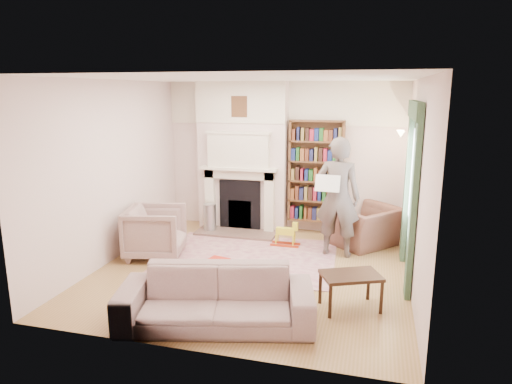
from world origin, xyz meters
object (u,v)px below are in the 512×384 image
(armchair_left, at_px, (155,232))
(sofa, at_px, (216,298))
(man_reading, at_px, (338,197))
(rocking_horse, at_px, (285,234))
(coffee_table, at_px, (350,291))
(paraffin_heater, at_px, (210,218))
(bookcase, at_px, (316,171))
(armchair_reading, at_px, (366,226))

(armchair_left, xyz_separation_m, sofa, (1.70, -1.85, -0.09))
(sofa, bearing_deg, man_reading, 53.57)
(rocking_horse, bearing_deg, armchair_left, -151.76)
(sofa, relative_size, coffee_table, 3.16)
(armchair_left, height_order, paraffin_heater, armchair_left)
(bookcase, xyz_separation_m, rocking_horse, (-0.38, -0.92, -0.96))
(armchair_reading, height_order, armchair_left, armchair_left)
(paraffin_heater, bearing_deg, armchair_reading, -0.53)
(coffee_table, bearing_deg, rocking_horse, 96.33)
(armchair_reading, bearing_deg, paraffin_heater, -49.16)
(man_reading, bearing_deg, armchair_left, 19.78)
(man_reading, distance_m, coffee_table, 2.04)
(armchair_reading, relative_size, coffee_table, 1.50)
(paraffin_heater, bearing_deg, coffee_table, -42.00)
(armchair_left, height_order, rocking_horse, armchair_left)
(sofa, xyz_separation_m, man_reading, (1.12, 2.66, 0.65))
(man_reading, relative_size, coffee_table, 2.77)
(bookcase, relative_size, coffee_table, 2.64)
(bookcase, height_order, armchair_reading, bookcase)
(bookcase, distance_m, rocking_horse, 1.38)
(bookcase, height_order, coffee_table, bookcase)
(bookcase, height_order, paraffin_heater, bookcase)
(armchair_reading, relative_size, sofa, 0.48)
(sofa, bearing_deg, bookcase, 67.17)
(armchair_reading, xyz_separation_m, armchair_left, (-3.27, -1.41, 0.07))
(man_reading, bearing_deg, coffee_table, 104.14)
(sofa, bearing_deg, paraffin_heater, 98.14)
(bookcase, distance_m, armchair_left, 3.11)
(sofa, height_order, paraffin_heater, sofa)
(armchair_left, distance_m, paraffin_heater, 1.50)
(bookcase, distance_m, paraffin_heater, 2.18)
(bookcase, bearing_deg, armchair_left, -140.18)
(armchair_left, relative_size, rocking_horse, 1.80)
(armchair_reading, bearing_deg, coffee_table, 38.87)
(sofa, bearing_deg, armchair_left, 119.07)
(bookcase, distance_m, sofa, 3.92)
(coffee_table, distance_m, paraffin_heater, 3.73)
(sofa, distance_m, coffee_table, 1.66)
(coffee_table, relative_size, rocking_horse, 1.40)
(armchair_reading, height_order, rocking_horse, armchair_reading)
(armchair_left, bearing_deg, rocking_horse, -75.96)
(sofa, xyz_separation_m, coffee_table, (1.46, 0.79, -0.10))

